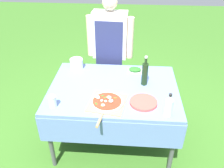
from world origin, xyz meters
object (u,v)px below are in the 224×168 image
prep_table (114,93)px  pizza_on_peel (107,103)px  herb_container (135,70)px  sauce_jar (53,102)px  oil_bottle (145,74)px  mixing_tub (77,64)px  person_cook (110,46)px  water_bottle (169,105)px  plate_stack (143,102)px

prep_table → pizza_on_peel: pizza_on_peel is taller
herb_container → sauce_jar: (-0.75, -0.70, 0.03)m
prep_table → sauce_jar: bearing=-146.6°
oil_bottle → herb_container: 0.30m
pizza_on_peel → sauce_jar: size_ratio=4.70×
prep_table → mixing_tub: (-0.45, 0.37, 0.13)m
person_cook → water_bottle: (0.59, -1.07, -0.04)m
prep_table → mixing_tub: size_ratio=8.95×
prep_table → plate_stack: bearing=-39.7°
person_cook → mixing_tub: bearing=44.0°
person_cook → mixing_tub: size_ratio=10.15×
prep_table → plate_stack: plate_stack is taller
prep_table → person_cook: person_cook is taller
water_bottle → sauce_jar: water_bottle is taller
herb_container → plate_stack: size_ratio=0.65×
pizza_on_peel → oil_bottle: oil_bottle is taller
person_cook → sauce_jar: 1.12m
water_bottle → herb_container: bearing=110.7°
prep_table → herb_container: bearing=57.6°
person_cook → pizza_on_peel: person_cook is taller
prep_table → water_bottle: (0.50, -0.39, 0.18)m
pizza_on_peel → herb_container: (0.26, 0.62, 0.01)m
person_cook → pizza_on_peel: bearing=96.6°
person_cook → oil_bottle: 0.72m
plate_stack → prep_table: bearing=140.3°
herb_container → sauce_jar: sauce_jar is taller
herb_container → sauce_jar: bearing=-137.2°
prep_table → person_cook: (-0.09, 0.68, 0.23)m
water_bottle → plate_stack: size_ratio=0.86×
oil_bottle → water_bottle: (0.19, -0.48, -0.02)m
prep_table → pizza_on_peel: (-0.04, -0.28, 0.09)m
prep_table → oil_bottle: (0.31, 0.08, 0.21)m
mixing_tub → sauce_jar: 0.72m
plate_stack → oil_bottle: bearing=87.0°
pizza_on_peel → plate_stack: (0.34, 0.03, -0.00)m
mixing_tub → person_cook: bearing=40.3°
mixing_tub → sauce_jar: (-0.08, -0.72, -0.01)m
sauce_jar → water_bottle: bearing=-2.4°
person_cook → plate_stack: size_ratio=5.77×
person_cook → mixing_tub: (-0.36, -0.31, -0.09)m
water_bottle → mixing_tub: bearing=141.4°
person_cook → sauce_jar: person_cook is taller
water_bottle → sauce_jar: bearing=177.6°
oil_bottle → herb_container: size_ratio=1.89×
prep_table → water_bottle: size_ratio=5.90×
pizza_on_peel → plate_stack: pizza_on_peel is taller
prep_table → mixing_tub: mixing_tub is taller
herb_container → plate_stack: bearing=-82.6°
mixing_tub → prep_table: bearing=-39.0°
oil_bottle → water_bottle: size_ratio=1.43×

